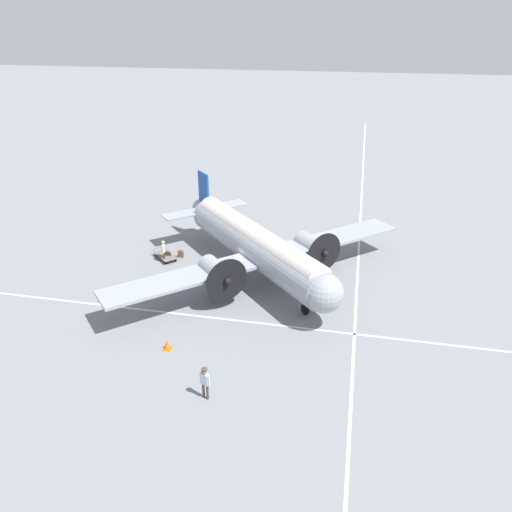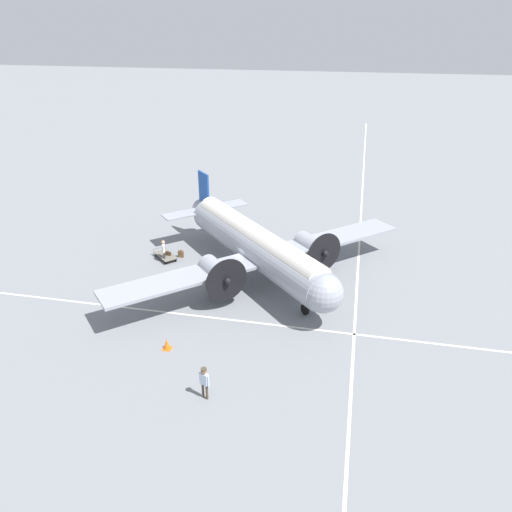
{
  "view_description": "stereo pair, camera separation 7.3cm",
  "coord_description": "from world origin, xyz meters",
  "px_view_note": "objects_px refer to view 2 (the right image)",
  "views": [
    {
      "loc": [
        -6.5,
        31.27,
        17.04
      ],
      "look_at": [
        0.0,
        0.0,
        1.64
      ],
      "focal_mm": 35.0,
      "sensor_mm": 36.0,
      "label": 1
    },
    {
      "loc": [
        -6.58,
        31.25,
        17.04
      ],
      "look_at": [
        0.0,
        0.0,
        1.64
      ],
      "focal_mm": 35.0,
      "sensor_mm": 36.0,
      "label": 2
    }
  ],
  "objects_px": {
    "crew_foreground": "(204,380)",
    "traffic_cone": "(167,344)",
    "airliner_main": "(259,247)",
    "suitcase_upright_spare": "(181,254)",
    "suitcase_near_door": "(168,255)",
    "baggage_cart": "(165,255)",
    "passenger_boarding": "(164,249)"
  },
  "relations": [
    {
      "from": "baggage_cart",
      "to": "traffic_cone",
      "type": "relative_size",
      "value": 3.65
    },
    {
      "from": "crew_foreground",
      "to": "suitcase_upright_spare",
      "type": "relative_size",
      "value": 3.07
    },
    {
      "from": "crew_foreground",
      "to": "traffic_cone",
      "type": "height_order",
      "value": "crew_foreground"
    },
    {
      "from": "passenger_boarding",
      "to": "suitcase_upright_spare",
      "type": "bearing_deg",
      "value": 117.27
    },
    {
      "from": "baggage_cart",
      "to": "passenger_boarding",
      "type": "bearing_deg",
      "value": -34.02
    },
    {
      "from": "suitcase_near_door",
      "to": "suitcase_upright_spare",
      "type": "relative_size",
      "value": 1.12
    },
    {
      "from": "airliner_main",
      "to": "traffic_cone",
      "type": "height_order",
      "value": "airliner_main"
    },
    {
      "from": "suitcase_near_door",
      "to": "traffic_cone",
      "type": "bearing_deg",
      "value": 110.71
    },
    {
      "from": "airliner_main",
      "to": "passenger_boarding",
      "type": "xyz_separation_m",
      "value": [
        7.66,
        -1.24,
        -1.42
      ]
    },
    {
      "from": "suitcase_upright_spare",
      "to": "baggage_cart",
      "type": "relative_size",
      "value": 0.25
    },
    {
      "from": "traffic_cone",
      "to": "airliner_main",
      "type": "bearing_deg",
      "value": -110.23
    },
    {
      "from": "crew_foreground",
      "to": "traffic_cone",
      "type": "distance_m",
      "value": 4.83
    },
    {
      "from": "crew_foreground",
      "to": "airliner_main",
      "type": "bearing_deg",
      "value": 111.69
    },
    {
      "from": "suitcase_near_door",
      "to": "suitcase_upright_spare",
      "type": "bearing_deg",
      "value": -148.19
    },
    {
      "from": "crew_foreground",
      "to": "suitcase_near_door",
      "type": "height_order",
      "value": "crew_foreground"
    },
    {
      "from": "airliner_main",
      "to": "crew_foreground",
      "type": "distance_m",
      "value": 12.78
    },
    {
      "from": "suitcase_upright_spare",
      "to": "traffic_cone",
      "type": "height_order",
      "value": "traffic_cone"
    },
    {
      "from": "baggage_cart",
      "to": "suitcase_near_door",
      "type": "bearing_deg",
      "value": 32.81
    },
    {
      "from": "baggage_cart",
      "to": "suitcase_upright_spare",
      "type": "bearing_deg",
      "value": 67.95
    },
    {
      "from": "crew_foreground",
      "to": "suitcase_upright_spare",
      "type": "height_order",
      "value": "crew_foreground"
    },
    {
      "from": "suitcase_near_door",
      "to": "baggage_cart",
      "type": "relative_size",
      "value": 0.28
    },
    {
      "from": "traffic_cone",
      "to": "suitcase_near_door",
      "type": "bearing_deg",
      "value": -69.29
    },
    {
      "from": "crew_foreground",
      "to": "baggage_cart",
      "type": "distance_m",
      "value": 16.36
    },
    {
      "from": "suitcase_upright_spare",
      "to": "traffic_cone",
      "type": "relative_size",
      "value": 0.92
    },
    {
      "from": "crew_foreground",
      "to": "traffic_cone",
      "type": "xyz_separation_m",
      "value": [
        3.31,
        -3.43,
        -0.83
      ]
    },
    {
      "from": "suitcase_near_door",
      "to": "traffic_cone",
      "type": "distance_m",
      "value": 11.73
    },
    {
      "from": "crew_foreground",
      "to": "suitcase_upright_spare",
      "type": "distance_m",
      "value": 16.35
    },
    {
      "from": "traffic_cone",
      "to": "passenger_boarding",
      "type": "bearing_deg",
      "value": -68.06
    },
    {
      "from": "passenger_boarding",
      "to": "airliner_main",
      "type": "bearing_deg",
      "value": 62.31
    },
    {
      "from": "airliner_main",
      "to": "suitcase_upright_spare",
      "type": "distance_m",
      "value": 7.4
    },
    {
      "from": "suitcase_upright_spare",
      "to": "airliner_main",
      "type": "bearing_deg",
      "value": 161.57
    },
    {
      "from": "airliner_main",
      "to": "baggage_cart",
      "type": "height_order",
      "value": "airliner_main"
    }
  ]
}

